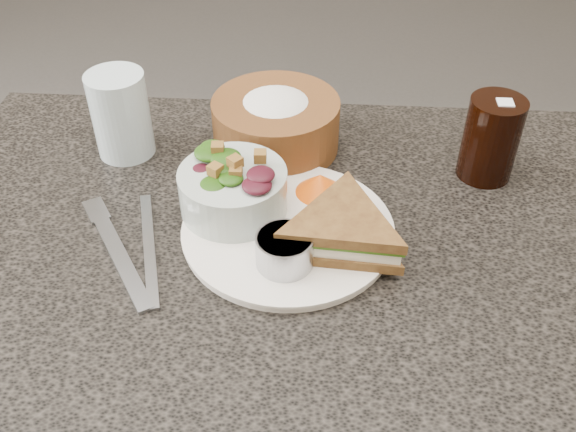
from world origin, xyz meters
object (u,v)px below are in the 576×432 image
(dressing_ramekin, at_px, (285,251))
(cola_glass, at_px, (492,135))
(salad_bowl, at_px, (233,184))
(bread_basket, at_px, (276,116))
(dining_table, at_px, (288,413))
(water_glass, at_px, (121,115))
(dinner_plate, at_px, (288,230))
(sandwich, at_px, (342,230))

(dressing_ramekin, bearing_deg, cola_glass, 38.17)
(salad_bowl, bearing_deg, bread_basket, 75.71)
(salad_bowl, xyz_separation_m, dressing_ramekin, (0.07, -0.10, -0.02))
(dining_table, height_order, water_glass, water_glass)
(dining_table, height_order, dinner_plate, dinner_plate)
(dressing_ramekin, relative_size, bread_basket, 0.37)
(dressing_ramekin, bearing_deg, dining_table, 87.73)
(dining_table, bearing_deg, water_glass, 142.86)
(dressing_ramekin, xyz_separation_m, cola_glass, (0.27, 0.21, 0.03))
(dinner_plate, bearing_deg, cola_glass, 28.62)
(dining_table, bearing_deg, sandwich, -4.08)
(sandwich, height_order, salad_bowl, salad_bowl)
(cola_glass, bearing_deg, dining_table, -147.56)
(dining_table, relative_size, sandwich, 5.67)
(cola_glass, bearing_deg, water_glass, 177.56)
(dressing_ramekin, bearing_deg, salad_bowl, 126.86)
(dressing_ramekin, relative_size, water_glass, 0.54)
(dining_table, height_order, dressing_ramekin, dressing_ramekin)
(bread_basket, bearing_deg, water_glass, -173.06)
(dinner_plate, height_order, water_glass, water_glass)
(dining_table, height_order, cola_glass, cola_glass)
(bread_basket, relative_size, water_glass, 1.48)
(salad_bowl, bearing_deg, water_glass, 142.68)
(salad_bowl, xyz_separation_m, bread_basket, (0.04, 0.16, 0.00))
(sandwich, xyz_separation_m, salad_bowl, (-0.14, 0.06, 0.02))
(bread_basket, xyz_separation_m, cola_glass, (0.30, -0.05, 0.01))
(salad_bowl, relative_size, cola_glass, 1.06)
(dinner_plate, distance_m, bread_basket, 0.20)
(dinner_plate, distance_m, sandwich, 0.08)
(water_glass, bearing_deg, cola_glass, -2.44)
(dining_table, distance_m, water_glass, 0.54)
(sandwich, bearing_deg, bread_basket, 117.73)
(dining_table, distance_m, dinner_plate, 0.38)
(sandwich, distance_m, bread_basket, 0.24)
(dinner_plate, distance_m, dressing_ramekin, 0.07)
(salad_bowl, distance_m, cola_glass, 0.36)
(cola_glass, relative_size, water_glass, 1.04)
(dining_table, xyz_separation_m, dressing_ramekin, (-0.00, -0.04, 0.41))
(dinner_plate, height_order, dressing_ramekin, dressing_ramekin)
(dinner_plate, height_order, sandwich, sandwich)
(dinner_plate, height_order, bread_basket, bread_basket)
(dinner_plate, xyz_separation_m, salad_bowl, (-0.07, 0.03, 0.05))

